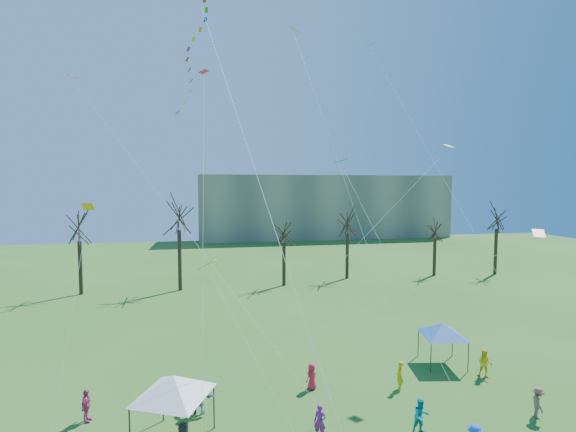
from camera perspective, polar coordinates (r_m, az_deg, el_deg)
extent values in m
cube|color=gray|center=(98.98, 5.15, 1.37)|extent=(60.00, 14.00, 15.00)
cylinder|color=black|center=(51.96, -27.43, -6.56)|extent=(0.44, 0.44, 6.17)
cylinder|color=black|center=(49.61, -15.15, -6.10)|extent=(0.44, 0.44, 7.22)
cylinder|color=black|center=(50.38, -0.58, -6.83)|extent=(0.44, 0.44, 5.44)
cylinder|color=black|center=(54.74, 8.41, -5.67)|extent=(0.44, 0.44, 6.03)
cylinder|color=black|center=(59.63, 20.11, -5.51)|extent=(0.44, 0.44, 5.13)
cylinder|color=black|center=(63.85, 27.43, -4.50)|extent=(0.44, 0.44, 6.45)
cylinder|color=white|center=(17.52, -3.92, 4.18)|extent=(0.02, 0.02, 24.78)
cylinder|color=#3F3F44|center=(22.00, -21.59, -26.70)|extent=(0.10, 0.10, 2.33)
cylinder|color=#3F3F44|center=(24.11, -17.37, -23.67)|extent=(0.10, 0.10, 2.33)
cylinder|color=#3F3F44|center=(22.95, -10.49, -25.08)|extent=(0.10, 0.10, 2.33)
pyramid|color=white|center=(21.60, -15.98, -22.16)|extent=(4.07, 4.07, 1.00)
cylinder|color=#3F3F44|center=(29.82, 19.65, -18.42)|extent=(0.08, 0.08, 2.02)
cylinder|color=#3F3F44|center=(30.73, 24.25, -17.85)|extent=(0.08, 0.08, 2.02)
cylinder|color=#3F3F44|center=(32.01, 18.04, -16.78)|extent=(0.08, 0.08, 2.02)
cylinder|color=#3F3F44|center=(32.86, 22.35, -16.33)|extent=(0.08, 0.08, 2.02)
pyramid|color=#225CAA|center=(30.83, 21.15, -14.83)|extent=(3.79, 3.79, 0.87)
imported|color=#842182|center=(22.17, 4.56, -27.13)|extent=(0.72, 0.63, 1.67)
imported|color=#0B94A1|center=(23.39, 18.41, -25.40)|extent=(0.87, 0.69, 1.77)
imported|color=brown|center=(27.13, 32.02, -21.58)|extent=(1.02, 1.24, 1.68)
imported|color=#C7427B|center=(25.57, -26.76, -22.95)|extent=(0.50, 1.05, 1.75)
imported|color=#434F91|center=(24.45, -12.56, -23.96)|extent=(1.67, 0.87, 1.72)
imported|color=red|center=(26.38, 3.40, -21.80)|extent=(0.93, 0.85, 1.59)
imported|color=gold|center=(27.13, 15.60, -21.01)|extent=(0.65, 0.76, 1.75)
imported|color=yellow|center=(30.48, 26.21, -18.32)|extent=(1.11, 1.10, 1.81)
cube|color=orange|center=(19.46, -26.55, 1.21)|extent=(0.49, 0.56, 0.34)
cylinder|color=white|center=(18.73, -28.88, -14.89)|extent=(0.01, 0.01, 10.53)
cube|color=#E1256D|center=(28.67, -11.87, 19.46)|extent=(0.76, 0.75, 0.18)
cylinder|color=white|center=(21.39, -11.98, -0.54)|extent=(0.01, 0.01, 22.21)
cube|color=yellow|center=(18.48, -11.37, -6.74)|extent=(0.84, 0.78, 0.42)
cylinder|color=white|center=(17.42, -4.16, -20.48)|extent=(0.01, 0.01, 9.55)
cube|color=#1AC4B6|center=(23.77, 7.60, 7.79)|extent=(0.93, 0.82, 0.22)
cylinder|color=white|center=(21.58, 15.54, -8.75)|extent=(0.01, 0.01, 14.75)
cube|color=blue|center=(34.74, 11.56, 22.80)|extent=(0.69, 0.67, 0.35)
cylinder|color=white|center=(26.16, 21.78, 3.98)|extent=(0.01, 0.01, 27.78)
cube|color=red|center=(22.80, 32.08, -2.11)|extent=(0.75, 0.79, 0.36)
cylinder|color=white|center=(18.68, 2.06, -16.67)|extent=(0.01, 0.01, 24.66)
cube|color=#A1F138|center=(31.88, 21.86, 9.23)|extent=(0.71, 0.81, 0.29)
cylinder|color=white|center=(23.99, 8.41, -5.56)|extent=(0.01, 0.01, 24.61)
cube|color=#A930A0|center=(35.68, -28.34, 17.10)|extent=(0.72, 0.70, 0.26)
cylinder|color=white|center=(25.88, -16.41, 0.94)|extent=(0.01, 0.01, 28.52)
cube|color=#FFB90D|center=(35.44, 0.76, 25.05)|extent=(0.77, 0.74, 0.41)
cylinder|color=white|center=(26.44, 7.76, 5.84)|extent=(0.01, 0.01, 27.79)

